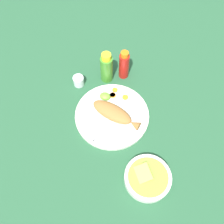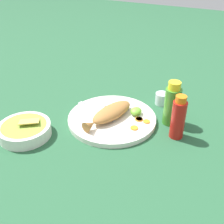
{
  "view_description": "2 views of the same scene",
  "coord_description": "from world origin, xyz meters",
  "views": [
    {
      "loc": [
        -0.14,
        0.49,
        0.94
      ],
      "look_at": [
        0.0,
        0.0,
        0.04
      ],
      "focal_mm": 40.0,
      "sensor_mm": 36.0,
      "label": 1
    },
    {
      "loc": [
        -0.75,
        -0.36,
        0.56
      ],
      "look_at": [
        0.0,
        0.0,
        0.04
      ],
      "focal_mm": 45.0,
      "sensor_mm": 36.0,
      "label": 2
    }
  ],
  "objects": [
    {
      "name": "carrot_slice_mid",
      "position": [
        0.02,
        -0.12,
        0.02
      ],
      "size": [
        0.02,
        0.02,
        0.0
      ],
      "primitive_type": "cylinder",
      "color": "orange",
      "rests_on": "main_plate"
    },
    {
      "name": "lime_wedge_main",
      "position": [
        0.05,
        -0.07,
        0.03
      ],
      "size": [
        0.05,
        0.04,
        0.03
      ],
      "primitive_type": "ellipsoid",
      "color": "#6BB233",
      "rests_on": "main_plate"
    },
    {
      "name": "hot_sauce_bottle_green",
      "position": [
        0.08,
        -0.19,
        0.07
      ],
      "size": [
        0.06,
        0.06,
        0.16
      ],
      "color": "#3D8428",
      "rests_on": "ground_plane"
    },
    {
      "name": "salt_cup",
      "position": [
        0.19,
        -0.12,
        0.02
      ],
      "size": [
        0.05,
        0.05,
        0.05
      ],
      "color": "silver",
      "rests_on": "ground_plane"
    },
    {
      "name": "fork_far",
      "position": [
        0.05,
        0.06,
        0.02
      ],
      "size": [
        0.04,
        0.18,
        0.0
      ],
      "rotation": [
        0.0,
        0.0,
        8.02
      ],
      "color": "silver",
      "rests_on": "main_plate"
    },
    {
      "name": "fork_near",
      "position": [
        0.01,
        0.08,
        0.02
      ],
      "size": [
        0.07,
        0.18,
        0.0
      ],
      "rotation": [
        0.0,
        0.0,
        7.52
      ],
      "color": "silver",
      "rests_on": "main_plate"
    },
    {
      "name": "carrot_slice_extra",
      "position": [
        0.02,
        -0.09,
        0.02
      ],
      "size": [
        0.03,
        0.03,
        0.0
      ],
      "primitive_type": "cylinder",
      "color": "orange",
      "rests_on": "main_plate"
    },
    {
      "name": "carrot_slice_far",
      "position": [
        0.02,
        -0.09,
        0.02
      ],
      "size": [
        0.02,
        0.02,
        0.0
      ],
      "primitive_type": "cylinder",
      "color": "orange",
      "rests_on": "main_plate"
    },
    {
      "name": "fried_fish",
      "position": [
        -0.01,
        0.0,
        0.04
      ],
      "size": [
        0.23,
        0.12,
        0.04
      ],
      "rotation": [
        0.0,
        0.0,
        -0.28
      ],
      "color": "#996633",
      "rests_on": "main_plate"
    },
    {
      "name": "ground_plane",
      "position": [
        0.0,
        0.0,
        0.0
      ],
      "size": [
        4.0,
        4.0,
        0.0
      ],
      "primitive_type": "plane",
      "color": "#235133"
    },
    {
      "name": "main_plate",
      "position": [
        0.0,
        0.0,
        0.01
      ],
      "size": [
        0.31,
        0.31,
        0.02
      ],
      "primitive_type": "cylinder",
      "color": "white",
      "rests_on": "ground_plane"
    },
    {
      "name": "guacamole_bowl",
      "position": [
        -0.2,
        0.22,
        0.02
      ],
      "size": [
        0.17,
        0.17,
        0.05
      ],
      "color": "white",
      "rests_on": "ground_plane"
    },
    {
      "name": "carrot_slice_near",
      "position": [
        -0.03,
        -0.1,
        0.02
      ],
      "size": [
        0.03,
        0.03,
        0.0
      ],
      "primitive_type": "cylinder",
      "color": "orange",
      "rests_on": "main_plate"
    },
    {
      "name": "hot_sauce_bottle_red",
      "position": [
        0.01,
        -0.23,
        0.07
      ],
      "size": [
        0.05,
        0.05,
        0.15
      ],
      "color": "#B21914",
      "rests_on": "ground_plane"
    }
  ]
}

